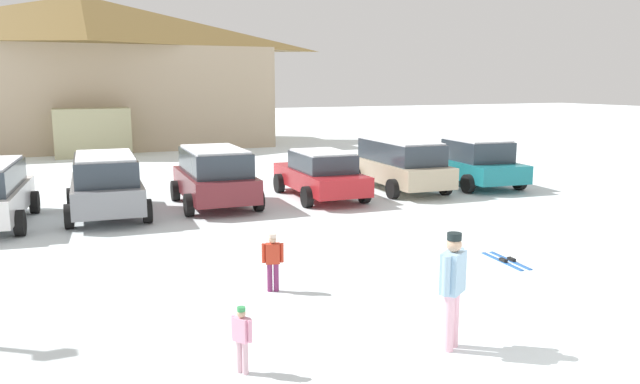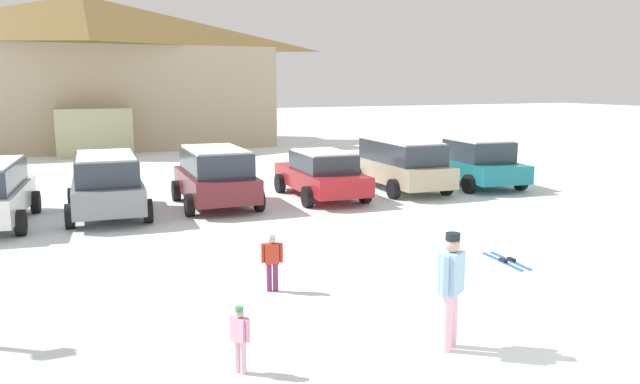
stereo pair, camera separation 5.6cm
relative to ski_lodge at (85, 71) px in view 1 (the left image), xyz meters
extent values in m
cube|color=tan|center=(0.00, 0.05, -1.48)|extent=(20.12, 9.36, 5.61)
pyramid|color=brown|center=(0.00, 0.05, 2.75)|extent=(20.74, 9.98, 2.85)
cube|color=tan|center=(-0.19, -5.16, -3.09)|extent=(3.66, 1.93, 2.40)
cylinder|color=black|center=(-2.94, -19.01, -3.97)|extent=(0.30, 0.66, 0.64)
cylinder|color=black|center=(-3.28, -21.76, -3.97)|extent=(0.30, 0.66, 0.64)
cube|color=gray|center=(-1.10, -20.24, -3.63)|extent=(2.10, 4.29, 0.69)
cube|color=#2D3842|center=(-1.10, -20.32, -2.95)|extent=(1.81, 3.28, 0.66)
cube|color=white|center=(-1.10, -20.32, -2.59)|extent=(1.69, 3.11, 0.06)
cylinder|color=black|center=(-1.97, -18.88, -3.97)|extent=(0.27, 0.65, 0.64)
cylinder|color=black|center=(-0.04, -19.02, -3.97)|extent=(0.27, 0.65, 0.64)
cylinder|color=black|center=(-2.16, -21.46, -3.97)|extent=(0.27, 0.65, 0.64)
cylinder|color=black|center=(-0.22, -21.60, -3.97)|extent=(0.27, 0.65, 0.64)
cube|color=maroon|center=(2.02, -20.06, -3.63)|extent=(2.08, 4.11, 0.69)
cube|color=#2D3842|center=(2.02, -20.14, -2.94)|extent=(1.80, 3.14, 0.69)
cube|color=white|center=(2.02, -20.14, -2.57)|extent=(1.68, 2.98, 0.06)
cylinder|color=black|center=(1.09, -18.76, -3.97)|extent=(0.25, 0.65, 0.64)
cylinder|color=black|center=(3.09, -18.87, -3.97)|extent=(0.25, 0.65, 0.64)
cylinder|color=black|center=(0.96, -21.25, -3.97)|extent=(0.25, 0.65, 0.64)
cylinder|color=black|center=(2.96, -21.36, -3.97)|extent=(0.25, 0.65, 0.64)
cube|color=#B41F25|center=(5.45, -20.16, -3.68)|extent=(1.98, 4.51, 0.59)
cube|color=#2D3842|center=(5.44, -20.38, -3.10)|extent=(1.66, 2.38, 0.56)
cube|color=white|center=(5.44, -20.38, -2.79)|extent=(1.55, 2.26, 0.06)
cylinder|color=black|center=(4.59, -18.74, -3.97)|extent=(0.26, 0.65, 0.64)
cylinder|color=black|center=(6.47, -18.84, -3.97)|extent=(0.26, 0.65, 0.64)
cylinder|color=black|center=(4.44, -21.47, -3.97)|extent=(0.26, 0.65, 0.64)
cylinder|color=black|center=(6.32, -21.57, -3.97)|extent=(0.26, 0.65, 0.64)
cube|color=tan|center=(8.56, -19.94, -3.63)|extent=(2.11, 4.79, 0.68)
cube|color=#2D3842|center=(8.55, -20.03, -2.95)|extent=(1.82, 3.66, 0.68)
cube|color=white|center=(8.55, -20.03, -2.58)|extent=(1.70, 3.47, 0.06)
cylinder|color=black|center=(7.69, -18.42, -3.97)|extent=(0.26, 0.65, 0.64)
cylinder|color=black|center=(9.62, -18.56, -3.97)|extent=(0.26, 0.65, 0.64)
cylinder|color=black|center=(7.49, -21.32, -3.97)|extent=(0.26, 0.65, 0.64)
cylinder|color=black|center=(9.43, -21.45, -3.97)|extent=(0.26, 0.65, 0.64)
cube|color=#1A7882|center=(11.48, -20.28, -3.66)|extent=(2.36, 4.45, 0.61)
cube|color=#2D3842|center=(11.46, -20.50, -3.00)|extent=(1.91, 2.39, 0.71)
cube|color=white|center=(11.46, -20.50, -2.62)|extent=(1.78, 2.26, 0.06)
cylinder|color=black|center=(10.61, -18.86, -3.97)|extent=(0.29, 0.66, 0.64)
cylinder|color=black|center=(12.64, -19.08, -3.97)|extent=(0.29, 0.66, 0.64)
cylinder|color=black|center=(10.32, -21.49, -3.97)|extent=(0.29, 0.66, 0.64)
cylinder|color=black|center=(12.35, -21.71, -3.97)|extent=(0.29, 0.66, 0.64)
cylinder|color=#782C5D|center=(0.84, -28.13, -4.03)|extent=(0.09, 0.09, 0.51)
cylinder|color=#782C5D|center=(0.95, -28.17, -4.03)|extent=(0.09, 0.09, 0.51)
cube|color=red|center=(0.90, -28.15, -3.59)|extent=(0.29, 0.23, 0.36)
cylinder|color=red|center=(0.74, -28.10, -3.58)|extent=(0.07, 0.07, 0.35)
cylinder|color=red|center=(1.05, -28.20, -3.58)|extent=(0.07, 0.07, 0.35)
sphere|color=tan|center=(0.90, -28.15, -3.35)|extent=(0.13, 0.13, 0.13)
cylinder|color=beige|center=(0.90, -28.15, -3.28)|extent=(0.13, 0.13, 0.06)
cylinder|color=beige|center=(-0.54, -31.03, -4.07)|extent=(0.08, 0.08, 0.44)
cylinder|color=beige|center=(-0.60, -30.94, -4.07)|extent=(0.08, 0.08, 0.44)
cube|color=#EC9DBC|center=(-0.57, -30.98, -3.70)|extent=(0.22, 0.25, 0.31)
cylinder|color=#EC9DBC|center=(-0.50, -31.10, -3.69)|extent=(0.06, 0.06, 0.29)
cylinder|color=#EC9DBC|center=(-0.64, -30.87, -3.69)|extent=(0.06, 0.06, 0.29)
sphere|color=tan|center=(-0.57, -30.98, -3.49)|extent=(0.11, 0.11, 0.11)
cylinder|color=#389A55|center=(-0.57, -30.98, -3.43)|extent=(0.11, 0.11, 0.05)
cylinder|color=#EDB3C7|center=(2.24, -31.52, -3.88)|extent=(0.15, 0.15, 0.82)
cylinder|color=#EDB3C7|center=(2.39, -31.42, -3.88)|extent=(0.15, 0.15, 0.82)
cube|color=#96BEDB|center=(2.32, -31.47, -3.18)|extent=(0.47, 0.42, 0.58)
cylinder|color=#96BEDB|center=(2.10, -31.61, -3.17)|extent=(0.11, 0.11, 0.55)
cylinder|color=#96BEDB|center=(2.53, -31.33, -3.17)|extent=(0.11, 0.11, 0.55)
sphere|color=tan|center=(2.32, -31.47, -2.79)|extent=(0.21, 0.21, 0.21)
cylinder|color=black|center=(2.32, -31.47, -2.67)|extent=(0.20, 0.20, 0.10)
cube|color=blue|center=(5.87, -28.39, -4.28)|extent=(0.24, 1.39, 0.02)
cube|color=black|center=(5.87, -28.44, -4.24)|extent=(0.10, 0.21, 0.06)
cube|color=blue|center=(6.07, -28.41, -4.28)|extent=(0.24, 1.39, 0.02)
cube|color=black|center=(6.06, -28.46, -4.24)|extent=(0.10, 0.21, 0.06)
camera|label=1|loc=(-2.77, -38.21, -0.60)|focal=35.00mm
camera|label=2|loc=(-2.72, -38.23, -0.60)|focal=35.00mm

